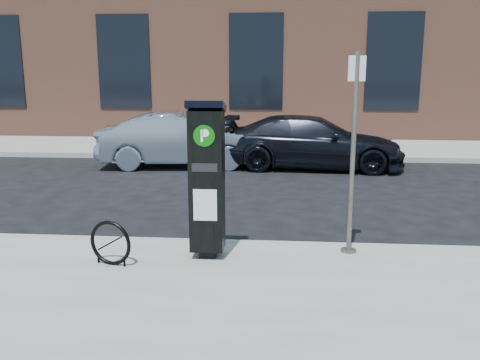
# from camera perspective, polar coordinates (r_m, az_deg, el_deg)

# --- Properties ---
(ground) EXTENTS (120.00, 120.00, 0.00)m
(ground) POSITION_cam_1_polar(r_m,az_deg,el_deg) (7.83, -2.87, -7.81)
(ground) COLOR black
(ground) RESTS_ON ground
(sidewalk_far) EXTENTS (60.00, 12.00, 0.15)m
(sidewalk_far) POSITION_cam_1_polar(r_m,az_deg,el_deg) (21.47, 2.02, 5.19)
(sidewalk_far) COLOR gray
(sidewalk_far) RESTS_ON ground
(curb_near) EXTENTS (60.00, 0.12, 0.16)m
(curb_near) POSITION_cam_1_polar(r_m,az_deg,el_deg) (7.78, -2.90, -7.34)
(curb_near) COLOR #9E9B93
(curb_near) RESTS_ON ground
(curb_far) EXTENTS (60.00, 0.12, 0.16)m
(curb_far) POSITION_cam_1_polar(r_m,az_deg,el_deg) (15.56, 0.98, 2.54)
(curb_far) COLOR #9E9B93
(curb_far) RESTS_ON ground
(building) EXTENTS (28.00, 10.05, 8.25)m
(building) POSITION_cam_1_polar(r_m,az_deg,el_deg) (24.35, 2.44, 15.60)
(building) COLOR brown
(building) RESTS_ON ground
(parking_kiosk) EXTENTS (0.49, 0.44, 2.15)m
(parking_kiosk) POSITION_cam_1_polar(r_m,az_deg,el_deg) (6.84, -3.73, 0.18)
(parking_kiosk) COLOR black
(parking_kiosk) RESTS_ON sidewalk_near
(sign_pole) EXTENTS (0.24, 0.22, 2.77)m
(sign_pole) POSITION_cam_1_polar(r_m,az_deg,el_deg) (7.12, 12.55, 2.63)
(sign_pole) COLOR #4D4944
(sign_pole) RESTS_ON sidewalk_near
(bike_rack) EXTENTS (0.60, 0.20, 0.61)m
(bike_rack) POSITION_cam_1_polar(r_m,az_deg,el_deg) (6.95, -14.35, -6.89)
(bike_rack) COLOR black
(bike_rack) RESTS_ON sidewalk_near
(car_silver) EXTENTS (4.76, 2.11, 1.52)m
(car_silver) POSITION_cam_1_polar(r_m,az_deg,el_deg) (14.50, -6.55, 4.49)
(car_silver) COLOR gray
(car_silver) RESTS_ON ground
(car_dark) EXTENTS (5.13, 2.33, 1.46)m
(car_dark) POSITION_cam_1_polar(r_m,az_deg,el_deg) (14.35, 8.11, 4.24)
(car_dark) COLOR black
(car_dark) RESTS_ON ground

